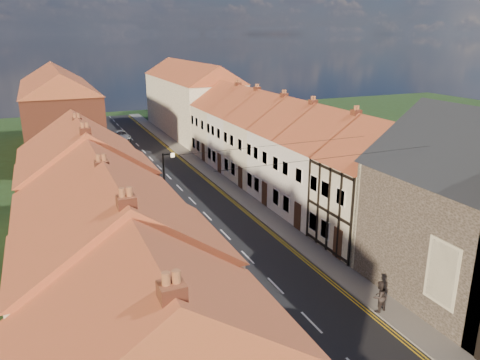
{
  "coord_description": "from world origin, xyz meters",
  "views": [
    {
      "loc": [
        -11.57,
        -11.56,
        14.14
      ],
      "look_at": [
        1.93,
        19.74,
        3.5
      ],
      "focal_mm": 35.0,
      "sensor_mm": 36.0,
      "label": 1
    }
  ],
  "objects_px": {
    "car_mid": "(164,205)",
    "car_far": "(118,149)",
    "pedestrian_right": "(379,296)",
    "pedestrian_left": "(206,286)",
    "pedestrian_left_b": "(194,290)",
    "lamppost": "(166,188)",
    "car_distant": "(121,135)"
  },
  "relations": [
    {
      "from": "car_far",
      "to": "pedestrian_right",
      "type": "bearing_deg",
      "value": -93.53
    },
    {
      "from": "car_distant",
      "to": "lamppost",
      "type": "bearing_deg",
      "value": -97.16
    },
    {
      "from": "pedestrian_left_b",
      "to": "car_mid",
      "type": "bearing_deg",
      "value": 80.25
    },
    {
      "from": "lamppost",
      "to": "car_far",
      "type": "height_order",
      "value": "lamppost"
    },
    {
      "from": "lamppost",
      "to": "pedestrian_right",
      "type": "xyz_separation_m",
      "value": [
        7.51,
        -14.64,
        -2.55
      ]
    },
    {
      "from": "lamppost",
      "to": "car_far",
      "type": "relative_size",
      "value": 1.46
    },
    {
      "from": "car_far",
      "to": "pedestrian_left",
      "type": "height_order",
      "value": "pedestrian_left"
    },
    {
      "from": "car_distant",
      "to": "pedestrian_right",
      "type": "xyz_separation_m",
      "value": [
        5.2,
        -48.59,
        0.35
      ]
    },
    {
      "from": "car_mid",
      "to": "car_distant",
      "type": "bearing_deg",
      "value": 73.31
    },
    {
      "from": "pedestrian_right",
      "to": "pedestrian_left_b",
      "type": "height_order",
      "value": "pedestrian_left_b"
    },
    {
      "from": "car_mid",
      "to": "car_far",
      "type": "bearing_deg",
      "value": 76.6
    },
    {
      "from": "car_far",
      "to": "car_distant",
      "type": "height_order",
      "value": "car_distant"
    },
    {
      "from": "car_distant",
      "to": "pedestrian_left",
      "type": "xyz_separation_m",
      "value": [
        -2.86,
        -44.07,
        0.38
      ]
    },
    {
      "from": "pedestrian_left",
      "to": "pedestrian_left_b",
      "type": "height_order",
      "value": "pedestrian_left_b"
    },
    {
      "from": "car_far",
      "to": "lamppost",
      "type": "bearing_deg",
      "value": -104.57
    },
    {
      "from": "car_mid",
      "to": "car_far",
      "type": "xyz_separation_m",
      "value": [
        -0.13,
        22.04,
        -0.17
      ]
    },
    {
      "from": "car_far",
      "to": "pedestrian_right",
      "type": "xyz_separation_m",
      "value": [
        6.89,
        -40.48,
        0.39
      ]
    },
    {
      "from": "car_distant",
      "to": "pedestrian_left",
      "type": "distance_m",
      "value": 44.17
    },
    {
      "from": "car_mid",
      "to": "pedestrian_right",
      "type": "distance_m",
      "value": 19.64
    },
    {
      "from": "lamppost",
      "to": "pedestrian_right",
      "type": "bearing_deg",
      "value": -62.83
    },
    {
      "from": "car_far",
      "to": "pedestrian_left",
      "type": "bearing_deg",
      "value": -105.05
    },
    {
      "from": "car_far",
      "to": "pedestrian_right",
      "type": "distance_m",
      "value": 41.06
    },
    {
      "from": "car_mid",
      "to": "car_distant",
      "type": "xyz_separation_m",
      "value": [
        1.56,
        30.15,
        -0.13
      ]
    },
    {
      "from": "car_far",
      "to": "car_distant",
      "type": "xyz_separation_m",
      "value": [
        1.69,
        8.11,
        0.04
      ]
    },
    {
      "from": "lamppost",
      "to": "car_far",
      "type": "bearing_deg",
      "value": 88.61
    },
    {
      "from": "pedestrian_left",
      "to": "car_mid",
      "type": "bearing_deg",
      "value": 70.34
    },
    {
      "from": "lamppost",
      "to": "pedestrian_left",
      "type": "distance_m",
      "value": 10.44
    },
    {
      "from": "car_mid",
      "to": "pedestrian_left",
      "type": "height_order",
      "value": "pedestrian_left"
    },
    {
      "from": "car_mid",
      "to": "pedestrian_left",
      "type": "bearing_deg",
      "value": -109.05
    },
    {
      "from": "car_distant",
      "to": "pedestrian_left_b",
      "type": "relative_size",
      "value": 2.38
    },
    {
      "from": "pedestrian_left",
      "to": "car_distant",
      "type": "bearing_deg",
      "value": 71.95
    },
    {
      "from": "pedestrian_right",
      "to": "pedestrian_left",
      "type": "bearing_deg",
      "value": -39.38
    }
  ]
}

